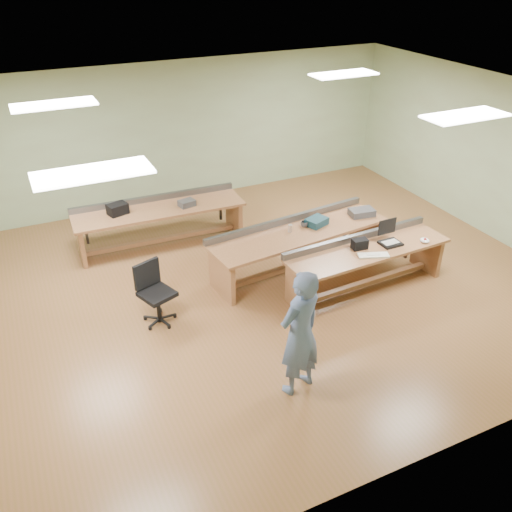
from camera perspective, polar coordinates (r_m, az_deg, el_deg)
name	(u,v)px	position (r m, az deg, el deg)	size (l,w,h in m)	color
floor	(253,286)	(9.12, -0.29, -3.21)	(10.00, 10.00, 0.00)	brown
ceiling	(253,108)	(7.89, -0.35, 15.34)	(10.00, 10.00, 0.00)	silver
wall_back	(174,134)	(11.91, -8.65, 12.60)	(10.00, 0.04, 3.00)	#9BB88B
wall_front	(427,362)	(5.57, 17.57, -10.57)	(10.00, 0.04, 3.00)	#9BB88B
wall_right	(493,158)	(11.29, 23.71, 9.43)	(0.04, 8.00, 3.00)	#9BB88B
fluor_panels	(253,110)	(7.90, -0.35, 15.13)	(6.20, 3.50, 0.03)	white
workbench_front	(366,258)	(8.99, 11.50, -0.26)	(2.86, 0.89, 0.86)	#A36B45
workbench_mid	(298,240)	(9.38, 4.44, 1.69)	(3.33, 1.22, 0.86)	#A36B45
workbench_back	(159,217)	(10.34, -10.13, 4.10)	(3.18, 0.96, 0.86)	#A36B45
person	(300,333)	(6.69, 4.64, -8.12)	(0.64, 0.42, 1.75)	slate
laptop_base	(390,243)	(9.09, 13.97, 1.30)	(0.34, 0.28, 0.04)	black
laptop_screen	(387,226)	(9.06, 13.64, 3.04)	(0.34, 0.02, 0.27)	black
keyboard	(373,255)	(8.68, 12.26, 0.07)	(0.48, 0.16, 0.03)	silver
trackball_mouse	(425,240)	(9.29, 17.34, 1.58)	(0.14, 0.17, 0.07)	white
camera_bag	(360,244)	(8.82, 10.86, 1.26)	(0.25, 0.16, 0.17)	black
task_chair	(156,301)	(8.28, -10.48, -4.67)	(0.67, 0.67, 0.97)	black
parts_bin_teal	(317,222)	(9.48, 6.40, 3.62)	(0.36, 0.27, 0.13)	#133440
parts_bin_grey	(362,212)	(9.95, 11.07, 4.53)	(0.44, 0.28, 0.12)	#38383B
mug	(304,224)	(9.40, 5.11, 3.35)	(0.13, 0.13, 0.10)	#38383B
drinks_can	(290,228)	(9.20, 3.62, 2.92)	(0.07, 0.07, 0.13)	silver
storage_box_back	(118,209)	(10.12, -14.37, 4.81)	(0.34, 0.25, 0.20)	black
tray_back	(187,203)	(10.22, -7.29, 5.54)	(0.29, 0.21, 0.12)	#38383B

